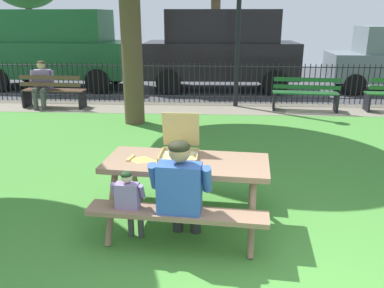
{
  "coord_description": "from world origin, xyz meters",
  "views": [
    {
      "loc": [
        -0.49,
        -2.64,
        2.29
      ],
      "look_at": [
        -0.77,
        2.05,
        0.75
      ],
      "focal_mm": 36.74,
      "sensor_mm": 36.0,
      "label": 1
    }
  ],
  "objects_px": {
    "park_bench_center": "(305,94)",
    "person_on_park_bench": "(42,82)",
    "picnic_table_foreground": "(186,175)",
    "lamp_post_walkway": "(239,6)",
    "pizza_box_open": "(180,148)",
    "pizza_slice_on_table": "(140,159)",
    "child_at_table": "(130,200)",
    "park_bench_left": "(53,92)",
    "adult_at_table": "(181,189)",
    "parked_car_left": "(57,47)",
    "parked_car_center": "(221,48)"
  },
  "relations": [
    {
      "from": "park_bench_center",
      "to": "person_on_park_bench",
      "type": "relative_size",
      "value": 1.37
    },
    {
      "from": "picnic_table_foreground",
      "to": "lamp_post_walkway",
      "type": "distance_m",
      "value": 6.55
    },
    {
      "from": "pizza_box_open",
      "to": "lamp_post_walkway",
      "type": "height_order",
      "value": "lamp_post_walkway"
    },
    {
      "from": "picnic_table_foreground",
      "to": "pizza_slice_on_table",
      "type": "xyz_separation_m",
      "value": [
        -0.52,
        0.0,
        0.18
      ]
    },
    {
      "from": "child_at_table",
      "to": "park_bench_left",
      "type": "bearing_deg",
      "value": 117.96
    },
    {
      "from": "pizza_slice_on_table",
      "to": "adult_at_table",
      "type": "distance_m",
      "value": 0.73
    },
    {
      "from": "parked_car_left",
      "to": "pizza_box_open",
      "type": "bearing_deg",
      "value": -60.97
    },
    {
      "from": "lamp_post_walkway",
      "to": "parked_car_left",
      "type": "distance_m",
      "value": 6.31
    },
    {
      "from": "lamp_post_walkway",
      "to": "parked_car_center",
      "type": "relative_size",
      "value": 0.86
    },
    {
      "from": "adult_at_table",
      "to": "lamp_post_walkway",
      "type": "xyz_separation_m",
      "value": [
        0.87,
        6.71,
        1.84
      ]
    },
    {
      "from": "pizza_box_open",
      "to": "park_bench_left",
      "type": "xyz_separation_m",
      "value": [
        -3.78,
        5.64,
        -0.45
      ]
    },
    {
      "from": "lamp_post_walkway",
      "to": "picnic_table_foreground",
      "type": "bearing_deg",
      "value": -97.83
    },
    {
      "from": "pizza_box_open",
      "to": "parked_car_center",
      "type": "distance_m",
      "value": 8.57
    },
    {
      "from": "lamp_post_walkway",
      "to": "parked_car_center",
      "type": "distance_m",
      "value": 2.77
    },
    {
      "from": "parked_car_center",
      "to": "picnic_table_foreground",
      "type": "bearing_deg",
      "value": -93.16
    },
    {
      "from": "pizza_slice_on_table",
      "to": "parked_car_left",
      "type": "xyz_separation_m",
      "value": [
        -4.3,
        8.68,
        0.53
      ]
    },
    {
      "from": "pizza_box_open",
      "to": "person_on_park_bench",
      "type": "relative_size",
      "value": 0.42
    },
    {
      "from": "adult_at_table",
      "to": "lamp_post_walkway",
      "type": "relative_size",
      "value": 0.29
    },
    {
      "from": "park_bench_center",
      "to": "parked_car_left",
      "type": "height_order",
      "value": "parked_car_left"
    },
    {
      "from": "adult_at_table",
      "to": "park_bench_center",
      "type": "bearing_deg",
      "value": 67.77
    },
    {
      "from": "pizza_box_open",
      "to": "lamp_post_walkway",
      "type": "xyz_separation_m",
      "value": [
        0.94,
        6.06,
        1.64
      ]
    },
    {
      "from": "picnic_table_foreground",
      "to": "park_bench_center",
      "type": "xyz_separation_m",
      "value": [
        2.56,
        5.79,
        -0.18
      ]
    },
    {
      "from": "pizza_slice_on_table",
      "to": "park_bench_left",
      "type": "height_order",
      "value": "park_bench_left"
    },
    {
      "from": "lamp_post_walkway",
      "to": "person_on_park_bench",
      "type": "bearing_deg",
      "value": -175.43
    },
    {
      "from": "picnic_table_foreground",
      "to": "adult_at_table",
      "type": "relative_size",
      "value": 1.62
    },
    {
      "from": "child_at_table",
      "to": "park_bench_left",
      "type": "height_order",
      "value": "same"
    },
    {
      "from": "pizza_box_open",
      "to": "park_bench_left",
      "type": "bearing_deg",
      "value": 123.85
    },
    {
      "from": "picnic_table_foreground",
      "to": "park_bench_left",
      "type": "relative_size",
      "value": 1.19
    },
    {
      "from": "pizza_slice_on_table",
      "to": "person_on_park_bench",
      "type": "relative_size",
      "value": 0.25
    },
    {
      "from": "adult_at_table",
      "to": "parked_car_center",
      "type": "relative_size",
      "value": 0.25
    },
    {
      "from": "pizza_slice_on_table",
      "to": "adult_at_table",
      "type": "height_order",
      "value": "adult_at_table"
    },
    {
      "from": "child_at_table",
      "to": "lamp_post_walkway",
      "type": "height_order",
      "value": "lamp_post_walkway"
    },
    {
      "from": "picnic_table_foreground",
      "to": "child_at_table",
      "type": "height_order",
      "value": "child_at_table"
    },
    {
      "from": "adult_at_table",
      "to": "child_at_table",
      "type": "bearing_deg",
      "value": 177.84
    },
    {
      "from": "person_on_park_bench",
      "to": "park_bench_left",
      "type": "bearing_deg",
      "value": -3.93
    },
    {
      "from": "adult_at_table",
      "to": "parked_car_left",
      "type": "relative_size",
      "value": 0.25
    },
    {
      "from": "adult_at_table",
      "to": "parked_car_left",
      "type": "distance_m",
      "value": 10.39
    },
    {
      "from": "picnic_table_foreground",
      "to": "pizza_box_open",
      "type": "distance_m",
      "value": 0.32
    },
    {
      "from": "child_at_table",
      "to": "park_bench_center",
      "type": "height_order",
      "value": "same"
    },
    {
      "from": "person_on_park_bench",
      "to": "lamp_post_walkway",
      "type": "distance_m",
      "value": 5.35
    },
    {
      "from": "lamp_post_walkway",
      "to": "park_bench_center",
      "type": "bearing_deg",
      "value": -13.8
    },
    {
      "from": "pizza_slice_on_table",
      "to": "lamp_post_walkway",
      "type": "height_order",
      "value": "lamp_post_walkway"
    },
    {
      "from": "child_at_table",
      "to": "person_on_park_bench",
      "type": "relative_size",
      "value": 0.72
    },
    {
      "from": "picnic_table_foreground",
      "to": "park_bench_center",
      "type": "distance_m",
      "value": 6.34
    },
    {
      "from": "pizza_slice_on_table",
      "to": "lamp_post_walkway",
      "type": "distance_m",
      "value": 6.59
    },
    {
      "from": "picnic_table_foreground",
      "to": "person_on_park_bench",
      "type": "xyz_separation_m",
      "value": [
        -4.15,
        5.81,
        0.06
      ]
    },
    {
      "from": "parked_car_center",
      "to": "lamp_post_walkway",
      "type": "bearing_deg",
      "value": -81.39
    },
    {
      "from": "pizza_slice_on_table",
      "to": "lamp_post_walkway",
      "type": "bearing_deg",
      "value": 77.51
    },
    {
      "from": "pizza_box_open",
      "to": "parked_car_left",
      "type": "distance_m",
      "value": 9.77
    },
    {
      "from": "pizza_box_open",
      "to": "parked_car_center",
      "type": "xyz_separation_m",
      "value": [
        0.57,
        8.53,
        0.44
      ]
    }
  ]
}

